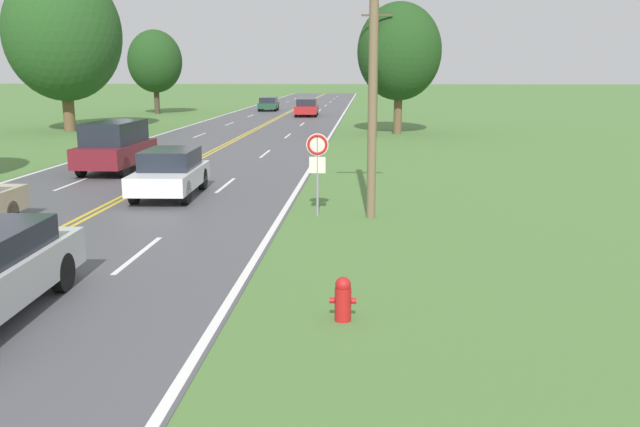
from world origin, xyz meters
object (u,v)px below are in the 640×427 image
Objects in this scene: traffic_sign at (317,155)px; tree_mid_treeline at (399,52)px; car_maroon_suv_receding at (115,145)px; tree_behind_sign at (63,34)px; car_white_sedan_mid_far at (170,172)px; tree_far_back at (155,61)px; car_red_sedan_distant at (307,107)px; fire_hydrant at (343,299)px; car_dark_green_hatchback_horizon at (269,103)px.

tree_mid_treeline reaches higher than traffic_sign.
tree_mid_treeline is 1.78× the size of car_maroon_suv_receding.
car_white_sedan_mid_far is (13.26, -22.35, -5.35)m from tree_behind_sign.
car_maroon_suv_receding is (-3.64, 5.04, 0.26)m from car_white_sedan_mid_far.
tree_far_back is 14.64m from car_red_sedan_distant.
fire_hydrant is 38.39m from tree_behind_sign.
car_dark_green_hatchback_horizon is at bearing 116.11° from tree_mid_treeline.
tree_mid_treeline is at bearing -155.80° from car_dark_green_hatchback_horizon.
car_white_sedan_mid_far is at bearing -3.19° from car_red_sedan_distant.
tree_behind_sign reaches higher than car_dark_green_hatchback_horizon.
tree_mid_treeline reaches higher than fire_hydrant.
car_maroon_suv_receding is at bearing -124.30° from tree_mid_treeline.
fire_hydrant is at bearing -59.78° from tree_behind_sign.
car_red_sedan_distant reaches higher than car_white_sedan_mid_far.
tree_behind_sign is 21.27m from tree_mid_treeline.
traffic_sign is 49.17m from car_dark_green_hatchback_horizon.
tree_behind_sign is 2.78× the size of car_dark_green_hatchback_horizon.
traffic_sign is 0.22× the size of tree_behind_sign.
tree_behind_sign reaches higher than traffic_sign.
car_white_sedan_mid_far is 0.93× the size of car_maroon_suv_receding.
tree_behind_sign is at bearing 120.22° from fire_hydrant.
car_maroon_suv_receding is at bearing -60.95° from tree_behind_sign.
tree_mid_treeline is 2.14× the size of car_dark_green_hatchback_horizon.
car_maroon_suv_receding reaches higher than car_dark_green_hatchback_horizon.
tree_mid_treeline reaches higher than car_red_sedan_distant.
traffic_sign is 0.30× the size of tree_far_back.
car_dark_green_hatchback_horizon is at bearing -150.93° from car_red_sedan_distant.
tree_behind_sign is at bearing 179.24° from tree_mid_treeline.
traffic_sign is at bearing -67.39° from tree_far_back.
traffic_sign is 25.09m from tree_mid_treeline.
traffic_sign is 5.57m from car_white_sedan_mid_far.
tree_far_back reaches higher than traffic_sign.
tree_far_back reaches higher than car_white_sedan_mid_far.
car_maroon_suv_receding reaches higher than fire_hydrant.
car_red_sedan_distant is at bearing 113.73° from tree_mid_treeline.
fire_hydrant is at bearing 3.87° from car_red_sedan_distant.
tree_behind_sign is 25.92m from car_dark_green_hatchback_horizon.
car_white_sedan_mid_far is (13.18, -40.66, -3.91)m from tree_far_back.
tree_far_back is at bearing 15.79° from car_maroon_suv_receding.
fire_hydrant is 0.19× the size of car_dark_green_hatchback_horizon.
car_red_sedan_distant reaches higher than car_dark_green_hatchback_horizon.
tree_behind_sign is 2.09× the size of car_red_sedan_distant.
fire_hydrant is 0.32× the size of traffic_sign.
tree_far_back is 1.66× the size of car_maroon_suv_receding.
traffic_sign is at bearing 59.17° from car_white_sedan_mid_far.
car_white_sedan_mid_far is 1.12× the size of car_dark_green_hatchback_horizon.
tree_mid_treeline is at bearing -0.76° from tree_behind_sign.
car_maroon_suv_receding is at bearing 178.11° from car_dark_green_hatchback_horizon.
tree_behind_sign reaches higher than car_white_sedan_mid_far.
car_dark_green_hatchback_horizon is (-9.51, 56.26, 0.35)m from fire_hydrant.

